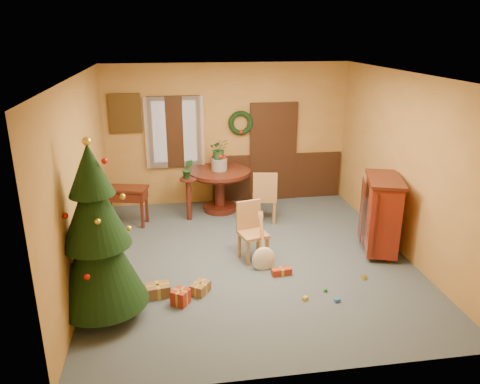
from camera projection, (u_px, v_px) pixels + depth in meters
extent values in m
plane|color=#3B4B56|center=(251.00, 258.00, 7.60)|extent=(5.50, 5.50, 0.00)
plane|color=silver|center=(252.00, 75.00, 6.64)|extent=(5.50, 5.50, 0.00)
plane|color=olive|center=(228.00, 135.00, 9.69)|extent=(5.00, 0.00, 5.00)
plane|color=olive|center=(301.00, 254.00, 4.56)|extent=(5.00, 0.00, 5.00)
plane|color=olive|center=(82.00, 180.00, 6.76)|extent=(0.00, 5.50, 5.50)
plane|color=olive|center=(405.00, 166.00, 7.48)|extent=(0.00, 5.50, 5.50)
cube|color=black|center=(277.00, 177.00, 10.12)|extent=(2.80, 0.06, 1.00)
cube|color=black|center=(273.00, 152.00, 9.91)|extent=(1.00, 0.08, 2.10)
cube|color=white|center=(273.00, 154.00, 9.96)|extent=(0.80, 0.03, 1.90)
cube|color=black|center=(175.00, 132.00, 9.45)|extent=(1.05, 0.08, 1.45)
cube|color=white|center=(175.00, 132.00, 9.48)|extent=(0.88, 0.03, 1.25)
cube|color=white|center=(156.00, 133.00, 9.35)|extent=(0.42, 0.02, 1.45)
cube|color=white|center=(194.00, 132.00, 9.46)|extent=(0.42, 0.02, 1.45)
torus|color=black|center=(241.00, 123.00, 9.57)|extent=(0.51, 0.11, 0.51)
cube|color=#4C3819|center=(125.00, 113.00, 9.19)|extent=(0.62, 0.05, 0.78)
cube|color=gray|center=(125.00, 113.00, 9.22)|extent=(0.48, 0.02, 0.62)
cylinder|color=black|center=(219.00, 172.00, 9.33)|extent=(1.25, 1.25, 0.07)
cylinder|color=black|center=(219.00, 175.00, 9.35)|extent=(1.12, 1.12, 0.04)
cylinder|color=black|center=(220.00, 191.00, 9.46)|extent=(0.20, 0.20, 0.69)
cylinder|color=black|center=(220.00, 208.00, 9.58)|extent=(0.67, 0.67, 0.11)
cylinder|color=slate|center=(219.00, 165.00, 9.28)|extent=(0.32, 0.32, 0.23)
imported|color=#1E4C23|center=(219.00, 149.00, 9.17)|extent=(0.37, 0.32, 0.41)
cube|color=olive|center=(253.00, 234.00, 7.42)|extent=(0.50, 0.50, 0.05)
cube|color=olive|center=(248.00, 215.00, 7.49)|extent=(0.41, 0.14, 0.49)
cube|color=olive|center=(258.00, 242.00, 7.70)|extent=(0.05, 0.05, 0.42)
cube|color=olive|center=(239.00, 245.00, 7.57)|extent=(0.05, 0.05, 0.42)
cube|color=olive|center=(267.00, 250.00, 7.41)|extent=(0.05, 0.05, 0.42)
cube|color=olive|center=(248.00, 254.00, 7.29)|extent=(0.05, 0.05, 0.42)
cube|color=olive|center=(264.00, 198.00, 8.92)|extent=(0.51, 0.51, 0.05)
cube|color=olive|center=(265.00, 187.00, 8.64)|extent=(0.45, 0.12, 0.53)
cube|color=olive|center=(255.00, 213.00, 8.84)|extent=(0.06, 0.06, 0.46)
cube|color=olive|center=(274.00, 213.00, 8.83)|extent=(0.06, 0.06, 0.46)
cube|color=olive|center=(255.00, 206.00, 9.18)|extent=(0.06, 0.06, 0.46)
cube|color=olive|center=(273.00, 206.00, 9.17)|extent=(0.06, 0.06, 0.46)
cylinder|color=black|center=(189.00, 200.00, 9.01)|extent=(0.10, 0.10, 0.81)
cylinder|color=black|center=(188.00, 179.00, 8.87)|extent=(0.33, 0.33, 0.03)
imported|color=#19471E|center=(188.00, 169.00, 8.80)|extent=(0.21, 0.17, 0.38)
cylinder|color=#382111|center=(105.00, 307.00, 6.04)|extent=(0.15, 0.15, 0.25)
cone|color=black|center=(99.00, 254.00, 5.79)|extent=(1.15, 1.15, 1.36)
cone|color=black|center=(94.00, 207.00, 5.58)|extent=(0.83, 0.83, 0.99)
cone|color=black|center=(90.00, 169.00, 5.43)|extent=(0.54, 0.54, 0.63)
sphere|color=yellow|center=(86.00, 141.00, 5.32)|extent=(0.10, 0.10, 0.10)
cube|color=black|center=(124.00, 189.00, 8.69)|extent=(0.91, 0.60, 0.05)
cube|color=black|center=(125.00, 195.00, 8.73)|extent=(0.85, 0.55, 0.18)
cube|color=black|center=(107.00, 208.00, 8.76)|extent=(0.12, 0.30, 0.69)
cube|color=black|center=(145.00, 206.00, 8.86)|extent=(0.12, 0.30, 0.69)
cube|color=#58120A|center=(382.00, 214.00, 7.62)|extent=(0.74, 1.05, 1.18)
cube|color=black|center=(385.00, 179.00, 7.42)|extent=(0.81, 1.12, 0.05)
cylinder|color=black|center=(389.00, 260.00, 7.45)|extent=(0.07, 0.07, 0.09)
cylinder|color=black|center=(368.00, 239.00, 8.20)|extent=(0.07, 0.07, 0.09)
cube|color=brown|center=(158.00, 290.00, 6.50)|extent=(0.36, 0.28, 0.17)
cube|color=gold|center=(158.00, 290.00, 6.50)|extent=(0.33, 0.08, 0.18)
cube|color=gold|center=(158.00, 290.00, 6.50)|extent=(0.08, 0.25, 0.18)
cube|color=maroon|center=(181.00, 297.00, 6.30)|extent=(0.29, 0.29, 0.21)
cube|color=gold|center=(181.00, 297.00, 6.30)|extent=(0.19, 0.14, 0.21)
cube|color=gold|center=(181.00, 297.00, 6.30)|extent=(0.14, 0.19, 0.21)
cube|color=brown|center=(200.00, 288.00, 6.58)|extent=(0.32, 0.34, 0.15)
cube|color=gold|center=(200.00, 288.00, 6.58)|extent=(0.19, 0.25, 0.15)
cube|color=gold|center=(200.00, 288.00, 6.58)|extent=(0.19, 0.15, 0.15)
cube|color=maroon|center=(282.00, 272.00, 7.07)|extent=(0.31, 0.15, 0.11)
cube|color=gold|center=(282.00, 272.00, 7.07)|extent=(0.31, 0.05, 0.11)
cube|color=gold|center=(282.00, 272.00, 7.07)|extent=(0.06, 0.13, 0.11)
cube|color=#275CAA|center=(337.00, 300.00, 6.37)|extent=(0.09, 0.07, 0.05)
sphere|color=#238138|center=(325.00, 290.00, 6.62)|extent=(0.06, 0.06, 0.06)
cube|color=gold|center=(305.00, 298.00, 6.42)|extent=(0.09, 0.09, 0.05)
sphere|color=red|center=(279.00, 271.00, 7.13)|extent=(0.06, 0.06, 0.06)
cube|color=yellow|center=(364.00, 278.00, 6.95)|extent=(0.09, 0.08, 0.05)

